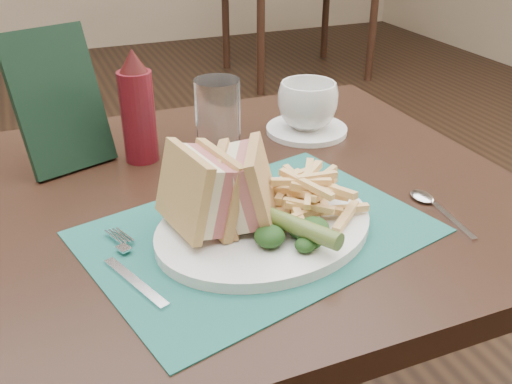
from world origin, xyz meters
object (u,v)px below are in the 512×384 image
saucer (307,130)px  check_presenter (58,101)px  table_main (227,372)px  sandwich_half_a (184,194)px  placemat (258,232)px  table_bg_right (297,18)px  coffee_cup (308,105)px  ketchup_bottle (137,106)px  sandwich_half_b (229,185)px  drinking_glass (218,118)px  plate (265,227)px

saucer → check_presenter: check_presenter is taller
table_main → sandwich_half_a: sandwich_half_a is taller
placemat → saucer: (0.22, 0.29, 0.00)m
table_bg_right → coffee_cup: (-1.25, -2.60, 0.43)m
table_main → saucer: size_ratio=6.00×
saucer → check_presenter: size_ratio=0.67×
check_presenter → sandwich_half_a: bearing=-89.0°
sandwich_half_a → ketchup_bottle: size_ratio=0.59×
placemat → saucer: 0.36m
coffee_cup → ketchup_bottle: bearing=-179.7°
placemat → coffee_cup: (0.22, 0.29, 0.05)m
sandwich_half_a → sandwich_half_b: size_ratio=1.04×
saucer → drinking_glass: drinking_glass is taller
plate → ketchup_bottle: ketchup_bottle is taller
drinking_glass → check_presenter: (-0.24, 0.06, 0.04)m
sandwich_half_a → plate: bearing=-19.3°
ketchup_bottle → plate: bearing=-71.1°
drinking_glass → check_presenter: check_presenter is taller
table_main → sandwich_half_b: (-0.03, -0.11, 0.44)m
table_main → coffee_cup: coffee_cup is taller
plate → saucer: size_ratio=2.00×
placemat → coffee_cup: coffee_cup is taller
table_main → coffee_cup: (0.22, 0.16, 0.43)m
table_main → check_presenter: check_presenter is taller
table_bg_right → ketchup_bottle: 3.07m
table_bg_right → sandwich_half_a: 3.31m
table_main → saucer: (0.22, 0.16, 0.38)m
plate → drinking_glass: (0.03, 0.26, 0.06)m
plate → sandwich_half_b: (-0.04, 0.02, 0.06)m
table_bg_right → saucer: saucer is taller
drinking_glass → check_presenter: bearing=166.9°
sandwich_half_b → check_presenter: size_ratio=0.47×
saucer → ketchup_bottle: ketchup_bottle is taller
drinking_glass → ketchup_bottle: bearing=167.7°
table_bg_right → sandwich_half_b: sandwich_half_b is taller
coffee_cup → ketchup_bottle: 0.31m
drinking_glass → ketchup_bottle: (-0.13, 0.03, 0.03)m
table_bg_right → saucer: (-1.25, -2.60, 0.38)m
sandwich_half_a → coffee_cup: sandwich_half_a is taller
sandwich_half_a → drinking_glass: bearing=52.2°
ketchup_bottle → check_presenter: (-0.12, 0.03, 0.02)m
table_bg_right → saucer: size_ratio=6.00×
placemat → saucer: bearing=53.0°
placemat → sandwich_half_a: size_ratio=3.94×
ketchup_bottle → table_bg_right: bearing=59.1°
plate → check_presenter: (-0.22, 0.32, 0.10)m
plate → table_main: bearing=82.3°
placemat → plate: 0.01m
sandwich_half_b → check_presenter: (-0.17, 0.30, 0.04)m
sandwich_half_b → coffee_cup: sandwich_half_b is taller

